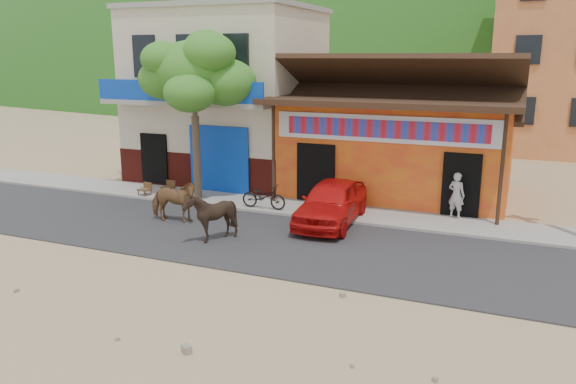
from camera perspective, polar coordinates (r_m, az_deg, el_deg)
name	(u,v)px	position (r m, az deg, el deg)	size (l,w,h in m)	color
ground	(235,273)	(14.10, -5.38, -8.17)	(120.00, 120.00, 0.00)	#9E825B
road	(276,242)	(16.20, -1.24, -5.08)	(60.00, 5.00, 0.04)	#28282B
sidewalk	(317,210)	(19.30, 2.96, -1.86)	(60.00, 2.00, 0.12)	gray
dance_club	(401,147)	(22.20, 11.41, 4.54)	(8.00, 6.00, 3.60)	orange
cafe_building	(229,97)	(24.56, -6.04, 9.59)	(7.00, 6.00, 7.00)	beige
hillside	(482,2)	(82.03, 19.11, 17.76)	(100.00, 40.00, 24.00)	#194C14
tree	(195,116)	(20.53, -9.42, 7.62)	(3.00, 3.00, 6.00)	#2D721E
cow_tan	(173,201)	(18.21, -11.59, -0.90)	(0.74, 1.63, 1.38)	brown
cow_dark	(211,216)	(16.16, -7.84, -2.42)	(1.20, 1.35, 1.48)	black
red_car	(331,202)	(17.74, 4.44, -1.03)	(1.64, 4.08, 1.39)	red
scooter	(264,197)	(19.19, -2.48, -0.47)	(0.56, 1.59, 0.84)	black
pedestrian	(456,195)	(18.82, 16.74, -0.31)	(0.54, 0.36, 1.49)	#BABABA
cafe_chair_left	(144,184)	(21.67, -14.40, 0.80)	(0.40, 0.40, 0.87)	#4D2F19
cafe_chair_right	(168,182)	(21.81, -12.10, 1.02)	(0.41, 0.41, 0.88)	#462517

